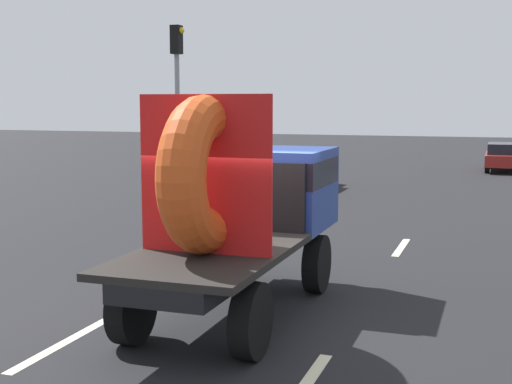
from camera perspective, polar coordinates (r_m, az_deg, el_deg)
The scene contains 8 objects.
ground_plane at distance 10.87m, azimuth -2.00°, elevation -9.94°, with size 120.00×120.00×0.00m, color black.
flatbed_truck at distance 10.97m, azimuth -0.75°, elevation -0.81°, with size 2.02×5.30×3.33m.
distant_sedan at distance 26.53m, azimuth 3.48°, elevation 1.80°, with size 1.70×3.96×1.29m.
traffic_light at distance 22.82m, azimuth -6.43°, elevation 8.46°, with size 0.42×0.36×5.67m.
lane_dash_left_near at distance 10.13m, azimuth -14.76°, elevation -11.46°, with size 2.73×0.16×0.01m, color beige.
lane_dash_left_far at distance 17.02m, azimuth 0.24°, elevation -3.61°, with size 2.23×0.16×0.01m, color beige.
lane_dash_right_far at distance 16.04m, azimuth 11.75°, elevation -4.43°, with size 2.00×0.16×0.01m, color beige.
oncoming_car at distance 35.17m, azimuth 19.64°, elevation 2.77°, with size 1.74×4.07×1.33m.
Camera 1 is at (3.77, -9.67, 3.22)m, focal length 49.06 mm.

